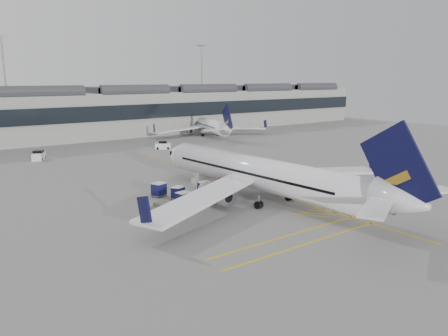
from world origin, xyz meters
TOP-DOWN VIEW (x-y plane):
  - ground at (0.00, 0.00)m, footprint 220.00×220.00m
  - terminal at (0.00, 71.93)m, footprint 200.00×20.45m
  - light_masts at (-1.67, 86.00)m, footprint 113.00×0.60m
  - apron_markings at (10.00, 10.00)m, footprint 0.25×60.00m
  - airliner_main at (6.73, 0.49)m, footprint 38.00×41.62m
  - airliner_far at (36.83, 55.77)m, footprint 29.60×32.79m
  - belt_loader at (6.51, 12.43)m, footprint 5.19×2.06m
  - baggage_cart_a at (2.59, 7.11)m, footprint 1.71×1.46m
  - baggage_cart_b at (-1.21, 7.30)m, footprint 1.88×1.74m
  - baggage_cart_c at (-2.49, 9.82)m, footprint 2.04×1.85m
  - baggage_cart_d at (-2.16, 4.49)m, footprint 1.72×1.50m
  - ramp_agent_a at (2.40, 6.08)m, footprint 0.86×0.73m
  - ramp_agent_b at (5.13, 7.60)m, footprint 1.09×1.09m
  - pushback_tug at (-6.17, 2.29)m, footprint 3.01×2.07m
  - safety_cone_nose at (8.63, 20.38)m, footprint 0.32×0.32m
  - safety_cone_engine at (13.75, 7.67)m, footprint 0.35×0.35m
  - service_van_mid at (-8.12, 45.22)m, footprint 3.14×3.86m
  - service_van_right at (16.13, 42.76)m, footprint 3.65×3.03m

SIDE VIEW (x-z plane):
  - ground at x=0.00m, z-range 0.00..0.00m
  - apron_markings at x=10.00m, z-range 0.00..0.01m
  - safety_cone_nose at x=8.63m, z-range 0.00..0.44m
  - safety_cone_engine at x=13.75m, z-range 0.00..0.48m
  - belt_loader at x=6.51m, z-range -0.43..1.66m
  - pushback_tug at x=-6.17m, z-range -0.09..1.49m
  - service_van_right at x=16.13m, z-range -0.09..1.59m
  - service_van_mid at x=-8.12m, z-range -0.09..1.68m
  - baggage_cart_b at x=-1.21m, z-range 0.06..1.64m
  - baggage_cart_d at x=-2.16m, z-range 0.06..1.68m
  - ramp_agent_b at x=5.13m, z-range 0.00..1.78m
  - baggage_cart_a at x=2.59m, z-range 0.06..1.74m
  - baggage_cart_c at x=-2.49m, z-range 0.06..1.83m
  - ramp_agent_a at x=2.40m, z-range 0.00..2.00m
  - airliner_far at x=36.83m, z-range -1.84..7.10m
  - airliner_main at x=6.73m, z-range -2.28..8.78m
  - terminal at x=0.00m, z-range -0.06..12.34m
  - light_masts at x=-1.67m, z-range 1.77..27.22m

